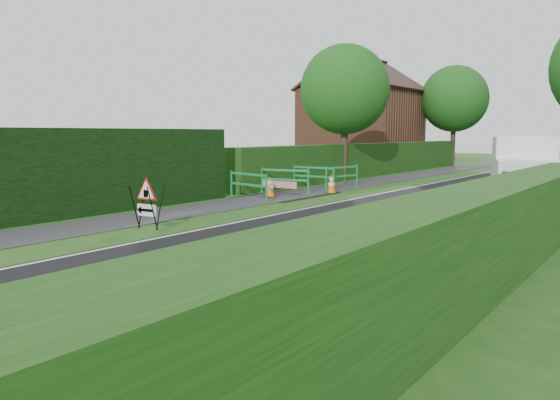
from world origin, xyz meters
The scene contains 19 objects.
ground centered at (0.00, 0.00, 0.00)m, with size 120.00×120.00×0.00m, color #1B4D16.
footpath centered at (-3.00, 35.00, 0.01)m, with size 2.00×90.00×0.02m, color #2D2D30.
hedge_west_far centered at (-5.00, 22.00, 0.00)m, with size 1.00×24.00×1.80m, color #14380F.
house_west centered at (-10.00, 30.00, 2.90)m, with size 7.50×7.40×7.88m.
tree_nw centered at (-4.60, 18.00, 4.48)m, with size 4.40×4.40×6.70m.
tree_fw centered at (-4.60, 34.00, 4.83)m, with size 4.80×4.80×7.24m.
triangle_sign centered at (-1.48, 2.84, 0.76)m, with size 0.82×0.82×1.09m.
works_van centered at (4.65, 14.19, 1.19)m, with size 3.28×5.24×2.24m.
traffic_cone_0 centered at (4.86, 11.74, 0.39)m, with size 0.38×0.38×0.79m.
traffic_cone_1 centered at (4.89, 13.21, 0.39)m, with size 0.38×0.38×0.79m.
traffic_cone_2 centered at (4.77, 15.05, 0.39)m, with size 0.38×0.38×0.79m.
traffic_cone_3 centered at (-3.10, 9.95, 0.39)m, with size 0.38×0.38×0.79m.
traffic_cone_4 centered at (-2.00, 12.49, 0.39)m, with size 0.38×0.38×0.79m.
ped_barrier_0 centered at (-3.27, 8.92, 0.63)m, with size 2.09×0.78×1.00m.
ped_barrier_1 centered at (-3.47, 11.39, 0.63)m, with size 2.09×0.76×1.00m.
ped_barrier_2 centered at (-3.45, 13.43, 0.63)m, with size 2.07×0.41×1.00m.
ped_barrier_3 centered at (-2.56, 14.29, 0.63)m, with size 0.72×2.09×1.00m.
redwhite_plank centered at (-3.07, 10.51, 0.00)m, with size 1.50×0.04×0.25m, color red.
hatchback_car centered at (1.38, 26.63, 0.65)m, with size 1.53×3.80×1.29m, color white.
Camera 1 is at (8.98, -5.84, 2.36)m, focal length 35.00 mm.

